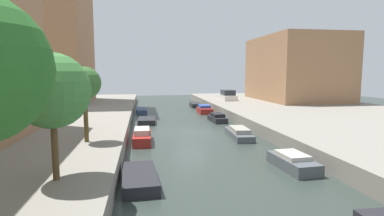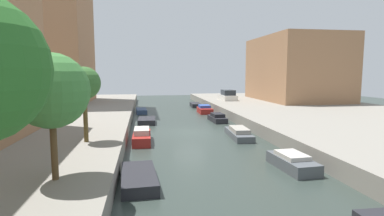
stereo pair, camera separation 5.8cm
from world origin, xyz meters
TOP-DOWN VIEW (x-y plane):
  - ground_plane at (0.00, 0.00)m, footprint 84.00×84.00m
  - quay_right at (15.00, 0.00)m, footprint 20.00×64.00m
  - apartment_tower_far at (-16.00, 18.25)m, footprint 10.00×12.10m
  - low_block_right at (18.00, 16.66)m, footprint 10.00×14.60m
  - street_tree_1 at (-7.06, -12.95)m, footprint 2.74×2.74m
  - street_tree_2 at (-7.06, -6.71)m, footprint 1.83×1.83m
  - parked_car at (8.32, 18.08)m, footprint 1.94×4.63m
  - moored_boat_left_1 at (-4.07, -11.20)m, footprint 1.71×3.70m
  - moored_boat_left_2 at (-3.95, -3.09)m, footprint 1.28×3.64m
  - moored_boat_left_3 at (-3.51, 5.14)m, footprint 1.75×3.15m
  - moored_boat_left_4 at (-4.06, 12.87)m, footprint 1.38×3.30m
  - moored_boat_right_1 at (3.71, -10.33)m, footprint 1.55×3.28m
  - moored_boat_right_2 at (3.36, -2.55)m, footprint 1.57×4.41m
  - moored_boat_right_3 at (3.58, 5.12)m, footprint 1.37×3.36m
  - moored_boat_right_4 at (3.63, 11.76)m, footprint 1.57×3.16m
  - moored_boat_right_5 at (3.66, 18.66)m, footprint 1.41×3.47m

SIDE VIEW (x-z plane):
  - ground_plane at x=0.00m, z-range 0.00..0.00m
  - moored_boat_left_3 at x=-3.51m, z-range 0.00..0.51m
  - moored_boat_left_1 at x=-4.07m, z-range 0.00..0.52m
  - moored_boat_left_4 at x=-4.06m, z-range 0.00..0.53m
  - moored_boat_right_5 at x=3.66m, z-range 0.00..0.56m
  - moored_boat_right_2 at x=3.36m, z-range -0.06..0.72m
  - moored_boat_right_3 at x=3.58m, z-range -0.07..0.79m
  - moored_boat_right_1 at x=3.71m, z-range -0.05..0.77m
  - moored_boat_right_4 at x=3.63m, z-range -0.07..0.90m
  - moored_boat_left_2 at x=-3.95m, z-range -0.08..0.95m
  - quay_right at x=15.00m, z-range 0.00..1.00m
  - parked_car at x=8.32m, z-range 0.87..2.34m
  - street_tree_1 at x=-7.06m, z-range 1.95..6.60m
  - street_tree_2 at x=-7.06m, z-range 2.17..6.44m
  - low_block_right at x=18.00m, z-range 1.00..10.04m
  - apartment_tower_far at x=-16.00m, z-range 1.00..25.56m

